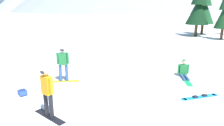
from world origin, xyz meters
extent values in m
plane|color=white|center=(0.00, 0.00, 0.00)|extent=(800.00, 800.00, 0.00)
cube|color=black|center=(-1.64, 0.12, 0.01)|extent=(1.52, 0.94, 0.02)
cylinder|color=black|center=(-1.50, 0.05, 0.46)|extent=(0.15, 0.15, 0.87)
cylinder|color=black|center=(-1.78, 0.19, 0.46)|extent=(0.15, 0.15, 0.87)
cube|color=orange|center=(-1.64, 0.12, 1.21)|extent=(0.46, 0.39, 0.64)
cylinder|color=orange|center=(-1.41, 0.01, 1.24)|extent=(0.11, 0.11, 0.58)
cylinder|color=orange|center=(-1.87, 0.24, 1.24)|extent=(0.11, 0.11, 0.58)
sphere|color=tan|center=(-1.64, 0.12, 1.69)|extent=(0.24, 0.24, 0.24)
cube|color=black|center=(-1.70, 0.00, 1.70)|extent=(0.17, 0.11, 0.08)
cube|color=yellow|center=(-2.83, 3.62, 0.01)|extent=(1.58, 0.81, 0.02)
cylinder|color=#335184|center=(-2.68, 3.67, 0.47)|extent=(0.15, 0.15, 0.90)
cylinder|color=#335184|center=(-2.98, 3.56, 0.47)|extent=(0.15, 0.15, 0.90)
cube|color=#237238|center=(-2.83, 3.62, 1.24)|extent=(0.46, 0.36, 0.63)
cylinder|color=#237238|center=(-2.59, 3.71, 1.26)|extent=(0.11, 0.11, 0.58)
cylinder|color=#237238|center=(-3.07, 3.53, 1.26)|extent=(0.11, 0.11, 0.58)
sphere|color=tan|center=(-2.83, 3.62, 1.71)|extent=(0.24, 0.24, 0.24)
cube|color=black|center=(-2.78, 3.49, 1.72)|extent=(0.17, 0.10, 0.08)
cube|color=#335184|center=(3.32, 6.12, 0.05)|extent=(0.40, 0.33, 0.10)
cylinder|color=#335184|center=(3.50, 5.64, 0.07)|extent=(0.27, 0.81, 0.14)
cylinder|color=#335184|center=(3.30, 5.61, 0.07)|extent=(0.27, 0.81, 0.14)
cube|color=#19B259|center=(3.46, 5.23, 0.01)|extent=(0.51, 1.51, 0.02)
cube|color=#237238|center=(3.32, 6.12, 0.39)|extent=(0.43, 0.30, 0.58)
cylinder|color=#237238|center=(3.57, 6.16, 0.42)|extent=(0.11, 0.11, 0.52)
cylinder|color=#237238|center=(3.06, 6.07, 0.42)|extent=(0.11, 0.11, 0.52)
sphere|color=tan|center=(3.32, 6.12, 0.84)|extent=(0.24, 0.24, 0.24)
sphere|color=#237238|center=(3.32, 6.12, 0.89)|extent=(0.20, 0.20, 0.20)
cube|color=#1E8CD8|center=(3.83, 3.25, 0.01)|extent=(1.52, 1.07, 0.02)
cylinder|color=#1E8CD8|center=(4.53, 3.68, 0.01)|extent=(0.34, 0.34, 0.02)
cylinder|color=#1E8CD8|center=(3.14, 2.82, 0.01)|extent=(0.34, 0.34, 0.02)
cube|color=black|center=(4.04, 3.38, 0.06)|extent=(0.24, 0.22, 0.07)
cube|color=black|center=(3.63, 3.12, 0.06)|extent=(0.24, 0.22, 0.07)
cube|color=#2D4C9E|center=(-3.82, 1.55, 0.12)|extent=(0.56, 0.53, 0.25)
cube|color=navy|center=(-3.78, 1.52, 0.26)|extent=(0.30, 0.30, 0.08)
cylinder|color=black|center=(-4.01, 1.70, 0.10)|extent=(0.10, 0.10, 0.02)
cylinder|color=#472D19|center=(8.76, 21.61, 0.67)|extent=(0.31, 0.31, 1.35)
cone|color=#143819|center=(8.76, 21.61, 2.79)|extent=(2.03, 2.03, 2.87)
cylinder|color=#472D19|center=(7.25, 26.35, 0.77)|extent=(0.35, 0.35, 1.54)
cone|color=#194723|center=(7.25, 26.35, 3.18)|extent=(2.84, 2.84, 3.28)
cylinder|color=#472D19|center=(6.12, 23.95, 0.80)|extent=(0.36, 0.36, 1.59)
cone|color=black|center=(6.12, 23.95, 3.28)|extent=(2.90, 2.90, 3.38)
camera|label=1|loc=(2.19, -5.85, 3.81)|focal=33.52mm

